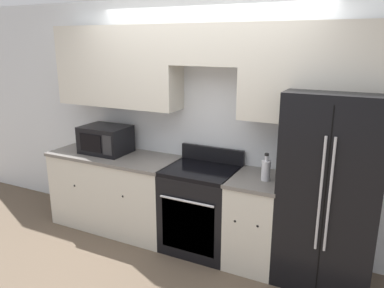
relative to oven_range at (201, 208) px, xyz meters
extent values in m
plane|color=brown|center=(-0.10, -0.31, -0.45)|extent=(12.00, 12.00, 0.00)
cube|color=silver|center=(-0.10, 0.35, 0.85)|extent=(8.00, 0.06, 2.60)
cube|color=beige|center=(-1.11, 0.15, 1.43)|extent=(1.50, 0.33, 0.88)
cube|color=beige|center=(0.00, 0.15, 1.67)|extent=(0.72, 0.33, 0.40)
cube|color=beige|center=(1.01, 0.15, 1.43)|extent=(1.30, 0.33, 0.88)
cube|color=beige|center=(-1.11, 0.00, -0.02)|extent=(1.50, 0.62, 0.86)
cube|color=slate|center=(-1.11, 0.00, 0.42)|extent=(1.53, 0.64, 0.03)
sphere|color=black|center=(-1.45, -0.31, 0.11)|extent=(0.03, 0.03, 0.03)
sphere|color=black|center=(-0.77, -0.31, 0.11)|extent=(0.03, 0.03, 0.03)
cube|color=beige|center=(0.60, 0.00, -0.02)|extent=(0.48, 0.62, 0.86)
cube|color=slate|center=(0.60, 0.00, 0.42)|extent=(0.50, 0.64, 0.03)
sphere|color=black|center=(0.49, -0.31, 0.11)|extent=(0.03, 0.03, 0.03)
sphere|color=black|center=(0.71, -0.31, 0.11)|extent=(0.03, 0.03, 0.03)
cube|color=black|center=(0.00, 0.00, -0.03)|extent=(0.72, 0.62, 0.85)
cube|color=black|center=(0.00, -0.30, -0.07)|extent=(0.58, 0.01, 0.55)
cube|color=black|center=(0.00, 0.00, 0.42)|extent=(0.72, 0.62, 0.04)
cube|color=black|center=(0.00, 0.28, 0.52)|extent=(0.72, 0.04, 0.16)
cylinder|color=silver|center=(0.00, -0.33, 0.21)|extent=(0.58, 0.02, 0.02)
cube|color=black|center=(1.25, 0.06, 0.43)|extent=(0.82, 0.74, 1.76)
cube|color=black|center=(1.25, -0.31, 0.43)|extent=(0.01, 0.01, 1.62)
cylinder|color=#B7B7BC|center=(1.21, -0.33, 0.52)|extent=(0.02, 0.02, 0.97)
cylinder|color=#B7B7BC|center=(1.28, -0.33, 0.52)|extent=(0.02, 0.02, 0.97)
cube|color=black|center=(-1.25, 0.04, 0.60)|extent=(0.54, 0.41, 0.31)
cube|color=black|center=(-1.29, -0.17, 0.60)|extent=(0.29, 0.01, 0.20)
cube|color=#262628|center=(-1.06, -0.17, 0.60)|extent=(0.12, 0.01, 0.22)
cylinder|color=silver|center=(0.68, -0.02, 0.54)|extent=(0.08, 0.08, 0.19)
cylinder|color=silver|center=(0.68, -0.02, 0.66)|extent=(0.04, 0.04, 0.05)
cylinder|color=black|center=(0.68, -0.02, 0.69)|extent=(0.04, 0.04, 0.02)
camera|label=1|loc=(1.54, -3.27, 1.70)|focal=35.00mm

